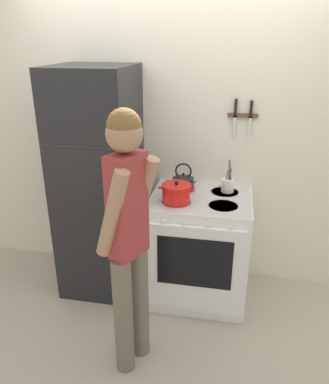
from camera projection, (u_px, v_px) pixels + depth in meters
ground_plane at (171, 266)px, 3.64m from camera, size 14.00×14.00×0.00m
wall_back at (172, 137)px, 3.18m from camera, size 10.00×0.06×2.55m
refrigerator at (99, 185)px, 3.08m from camera, size 0.61×0.69×1.87m
stove_range at (199, 247)px, 3.08m from camera, size 0.79×0.73×0.90m
dutch_oven_pot at (176, 193)px, 2.81m from camera, size 0.27×0.22×0.17m
tea_kettle at (183, 181)px, 3.06m from camera, size 0.22×0.18×0.22m
utensil_jar at (228, 185)px, 3.01m from camera, size 0.10×0.10×0.27m
person at (128, 233)px, 2.22m from camera, size 0.37×0.42×1.72m
wall_knife_strip at (243, 114)px, 2.96m from camera, size 0.24×0.03×0.31m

